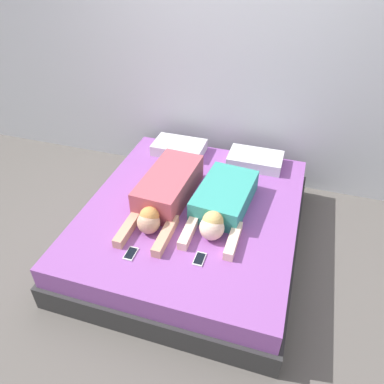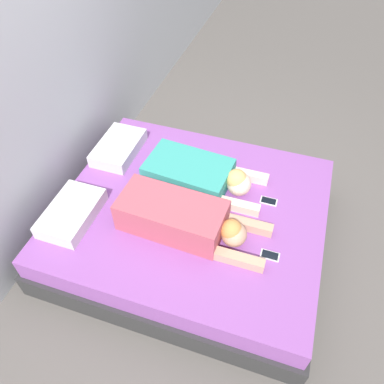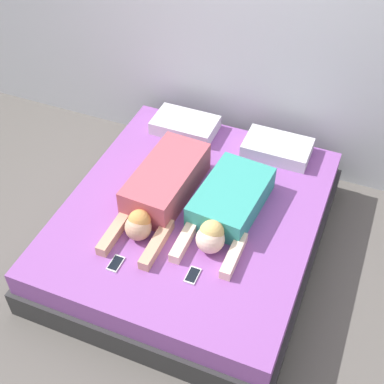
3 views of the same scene
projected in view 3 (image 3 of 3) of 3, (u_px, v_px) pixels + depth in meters
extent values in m
plane|color=#5B5651|center=(192.00, 245.00, 3.91)|extent=(12.00, 12.00, 0.00)
cube|color=silver|center=(253.00, 11.00, 3.76)|extent=(12.00, 0.06, 2.60)
cube|color=#2D2D2D|center=(192.00, 235.00, 3.84)|extent=(1.73, 1.98, 0.21)
cube|color=#8C4C9E|center=(192.00, 217.00, 3.70)|extent=(1.67, 1.92, 0.18)
cube|color=silver|center=(185.00, 125.00, 4.22)|extent=(0.50, 0.31, 0.11)
cube|color=silver|center=(277.00, 148.00, 4.02)|extent=(0.50, 0.31, 0.11)
cube|color=#B24C59|center=(166.00, 180.00, 3.67)|extent=(0.38, 0.74, 0.23)
sphere|color=tan|center=(138.00, 227.00, 3.40)|extent=(0.17, 0.17, 0.17)
sphere|color=#D18C47|center=(139.00, 221.00, 3.38)|extent=(0.15, 0.15, 0.15)
cube|color=tan|center=(116.00, 231.00, 3.44)|extent=(0.07, 0.40, 0.07)
cube|color=tan|center=(157.00, 244.00, 3.36)|extent=(0.07, 0.40, 0.07)
cube|color=teal|center=(231.00, 197.00, 3.58)|extent=(0.44, 0.67, 0.18)
sphere|color=beige|center=(210.00, 239.00, 3.32)|extent=(0.18, 0.18, 0.18)
sphere|color=#D8B266|center=(212.00, 232.00, 3.30)|extent=(0.16, 0.16, 0.16)
cube|color=beige|center=(184.00, 240.00, 3.39)|extent=(0.07, 0.35, 0.07)
cube|color=beige|center=(234.00, 255.00, 3.30)|extent=(0.07, 0.35, 0.07)
cube|color=silver|center=(116.00, 263.00, 3.29)|extent=(0.07, 0.13, 0.01)
cube|color=black|center=(116.00, 263.00, 3.29)|extent=(0.06, 0.11, 0.00)
cube|color=silver|center=(193.00, 275.00, 3.22)|extent=(0.07, 0.13, 0.01)
cube|color=black|center=(193.00, 275.00, 3.22)|extent=(0.06, 0.11, 0.00)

